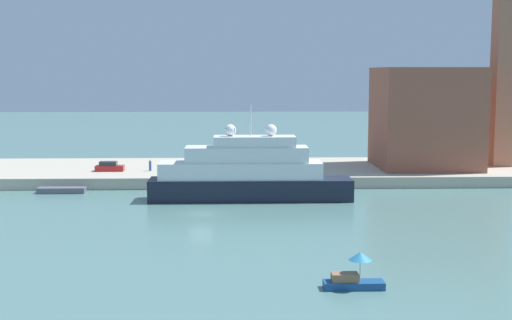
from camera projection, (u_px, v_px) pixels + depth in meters
The scene contains 10 objects.
ground at pixel (201, 214), 77.06m from camera, with size 400.00×400.00×0.00m, color slate.
quay_dock at pixel (210, 172), 103.83m from camera, with size 110.00×22.17×1.54m, color #B7AD99.
large_yacht at pixel (247, 174), 85.07m from camera, with size 24.70×4.66×11.66m.
small_motorboat at pixel (354, 276), 50.31m from camera, with size 4.38×1.69×2.70m.
work_barge at pixel (62, 190), 90.29m from camera, with size 6.10×1.71×0.73m, color #595966.
harbor_building at pixel (425, 118), 102.94m from camera, with size 14.09×14.21×14.67m, color #93513D.
bell_tower at pixel (504, 59), 103.16m from camera, with size 4.07×4.07×29.62m.
parked_car at pixel (109, 167), 99.31m from camera, with size 4.02×1.64×1.38m.
person_figure at pixel (150, 166), 99.51m from camera, with size 0.36×0.36×1.61m.
mooring_bollard at pixel (210, 173), 94.37m from camera, with size 0.48×0.48×0.89m, color black.
Camera 1 is at (3.87, -75.86, 15.54)m, focal length 49.00 mm.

